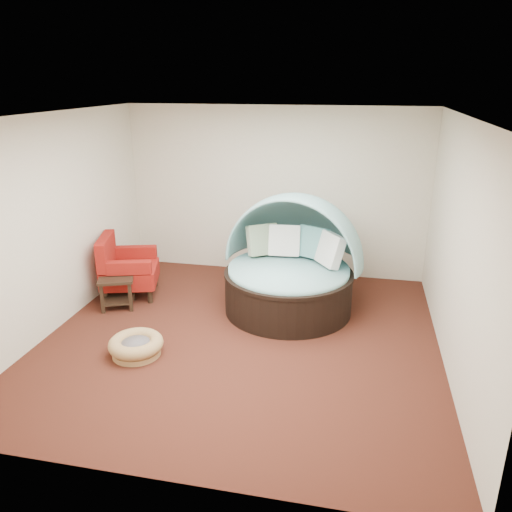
% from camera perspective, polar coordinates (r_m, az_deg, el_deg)
% --- Properties ---
extents(floor, '(5.00, 5.00, 0.00)m').
position_cam_1_polar(floor, '(6.57, -1.75, -9.40)').
color(floor, '#431D13').
rests_on(floor, ground).
extents(wall_back, '(5.00, 0.00, 5.00)m').
position_cam_1_polar(wall_back, '(8.39, 2.19, 7.30)').
color(wall_back, beige).
rests_on(wall_back, floor).
extents(wall_front, '(5.00, 0.00, 5.00)m').
position_cam_1_polar(wall_front, '(3.82, -10.91, -8.69)').
color(wall_front, beige).
rests_on(wall_front, floor).
extents(wall_left, '(0.00, 5.00, 5.00)m').
position_cam_1_polar(wall_left, '(7.03, -22.15, 3.41)').
color(wall_left, beige).
rests_on(wall_left, floor).
extents(wall_right, '(0.00, 5.00, 5.00)m').
position_cam_1_polar(wall_right, '(5.97, 22.13, 0.68)').
color(wall_right, beige).
rests_on(wall_right, floor).
extents(ceiling, '(5.00, 5.00, 0.00)m').
position_cam_1_polar(ceiling, '(5.76, -2.05, 15.74)').
color(ceiling, white).
rests_on(ceiling, wall_back).
extents(canopy_daybed, '(2.19, 2.14, 1.68)m').
position_cam_1_polar(canopy_daybed, '(7.14, 4.06, -0.16)').
color(canopy_daybed, black).
rests_on(canopy_daybed, floor).
extents(pet_basket, '(0.77, 0.77, 0.23)m').
position_cam_1_polar(pet_basket, '(6.34, -13.54, -9.93)').
color(pet_basket, '#9A7346').
rests_on(pet_basket, floor).
extents(red_armchair, '(1.02, 1.02, 0.96)m').
position_cam_1_polar(red_armchair, '(7.92, -14.69, -1.35)').
color(red_armchair, black).
rests_on(red_armchair, floor).
extents(side_table, '(0.64, 0.64, 0.47)m').
position_cam_1_polar(side_table, '(7.59, -15.59, -3.47)').
color(side_table, black).
rests_on(side_table, floor).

